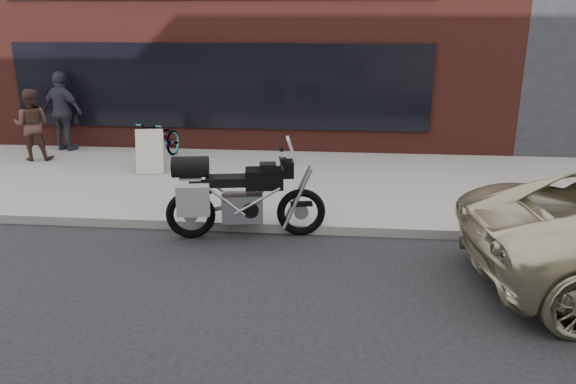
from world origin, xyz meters
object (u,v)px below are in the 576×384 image
Objects in this scene: sandwich_sign at (151,150)px; cafe_patron_right at (63,111)px; motorcycle at (235,196)px; cafe_patron_left at (32,125)px; bicycle_front at (161,141)px.

cafe_patron_right is at bearing 138.09° from sandwich_sign.
motorcycle is 1.53× the size of cafe_patron_left.
sandwich_sign is 3.07m from cafe_patron_left.
cafe_patron_left reaches higher than bicycle_front.
cafe_patron_left is at bearing 91.94° from cafe_patron_right.
motorcycle reaches higher than sandwich_sign.
bicycle_front is at bearing 112.08° from motorcycle.
motorcycle is 3.92m from sandwich_sign.
cafe_patron_right is at bearing 174.65° from bicycle_front.
sandwich_sign is 3.23m from cafe_patron_right.
cafe_patron_left is at bearing -164.99° from bicycle_front.
motorcycle is at bearing -62.26° from sandwich_sign.
bicycle_front is (-2.46, 4.00, -0.07)m from motorcycle.
cafe_patron_right is (0.26, 0.98, 0.14)m from cafe_patron_left.
cafe_patron_right reaches higher than bicycle_front.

